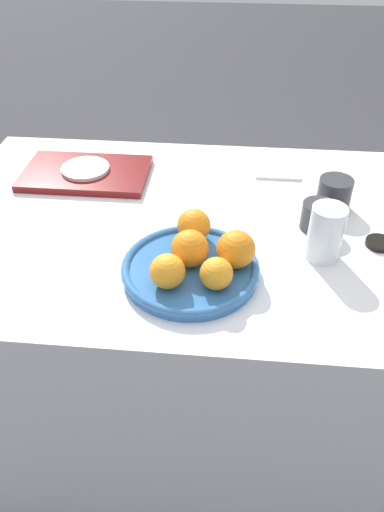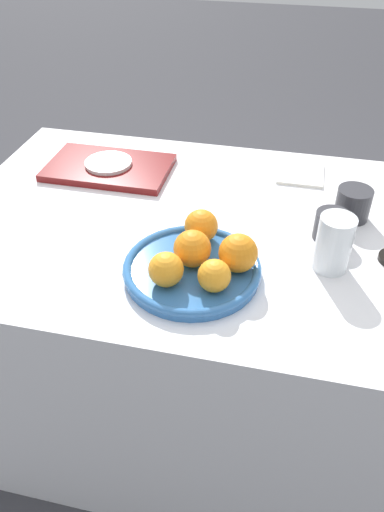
{
  "view_description": "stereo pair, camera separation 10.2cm",
  "coord_description": "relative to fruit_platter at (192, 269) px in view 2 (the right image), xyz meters",
  "views": [
    {
      "loc": [
        -0.0,
        -1.0,
        1.42
      ],
      "look_at": [
        -0.08,
        -0.2,
        0.78
      ],
      "focal_mm": 35.0,
      "sensor_mm": 36.0,
      "label": 1
    },
    {
      "loc": [
        0.1,
        -0.98,
        1.42
      ],
      "look_at": [
        -0.08,
        -0.2,
        0.78
      ],
      "focal_mm": 35.0,
      "sensor_mm": 36.0,
      "label": 2
    }
  ],
  "objects": [
    {
      "name": "orange_3",
      "position": [
        0.06,
        -0.05,
        0.04
      ],
      "size": [
        0.07,
        0.07,
        0.07
      ],
      "color": "orange",
      "rests_on": "fruit_platter"
    },
    {
      "name": "serving_tray",
      "position": [
        -0.33,
        0.39,
        -0.01
      ],
      "size": [
        0.34,
        0.21,
        0.02
      ],
      "color": "maroon",
      "rests_on": "table"
    },
    {
      "name": "orange_1",
      "position": [
        0.09,
        0.02,
        0.05
      ],
      "size": [
        0.08,
        0.08,
        0.08
      ],
      "color": "orange",
      "rests_on": "fruit_platter"
    },
    {
      "name": "table",
      "position": [
        0.08,
        0.2,
        -0.38
      ],
      "size": [
        1.45,
        0.84,
        0.73
      ],
      "color": "white",
      "rests_on": "ground_plane"
    },
    {
      "name": "cup_3",
      "position": [
        0.28,
        0.2,
        0.02
      ],
      "size": [
        0.08,
        0.08,
        0.07
      ],
      "color": "#333338",
      "rests_on": "table"
    },
    {
      "name": "cup_0",
      "position": [
        0.33,
        0.3,
        0.02
      ],
      "size": [
        0.08,
        0.08,
        0.08
      ],
      "color": "#333338",
      "rests_on": "table"
    },
    {
      "name": "orange_2",
      "position": [
        -0.04,
        -0.06,
        0.04
      ],
      "size": [
        0.07,
        0.07,
        0.07
      ],
      "color": "orange",
      "rests_on": "fruit_platter"
    },
    {
      "name": "fruit_platter",
      "position": [
        0.0,
        0.0,
        0.0
      ],
      "size": [
        0.29,
        0.29,
        0.03
      ],
      "color": "#336BAD",
      "rests_on": "table"
    },
    {
      "name": "ground_plane",
      "position": [
        0.08,
        0.2,
        -0.74
      ],
      "size": [
        12.0,
        12.0,
        0.0
      ],
      "primitive_type": "plane",
      "color": "#38383D"
    },
    {
      "name": "orange_4",
      "position": [
        -0.0,
        0.1,
        0.04
      ],
      "size": [
        0.07,
        0.07,
        0.07
      ],
      "color": "orange",
      "rests_on": "fruit_platter"
    },
    {
      "name": "side_plate",
      "position": [
        -0.33,
        0.39,
        0.01
      ],
      "size": [
        0.13,
        0.13,
        0.01
      ],
      "color": "silver",
      "rests_on": "serving_tray"
    },
    {
      "name": "orange_0",
      "position": [
        -0.0,
        0.01,
        0.04
      ],
      "size": [
        0.08,
        0.08,
        0.08
      ],
      "color": "orange",
      "rests_on": "fruit_platter"
    },
    {
      "name": "water_glass",
      "position": [
        0.28,
        0.09,
        0.05
      ],
      "size": [
        0.08,
        0.08,
        0.13
      ],
      "color": "silver",
      "rests_on": "table"
    },
    {
      "name": "napkin",
      "position": [
        0.2,
        0.48,
        -0.01
      ],
      "size": [
        0.13,
        0.13,
        0.01
      ],
      "color": "silver",
      "rests_on": "table"
    }
  ]
}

